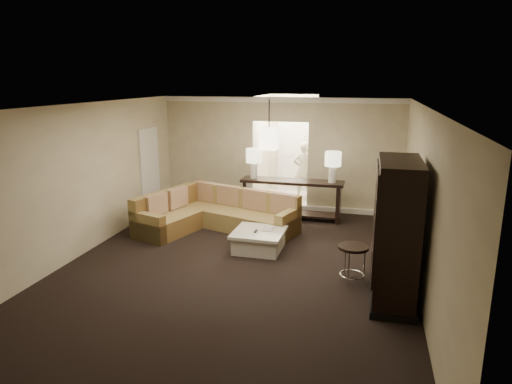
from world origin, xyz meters
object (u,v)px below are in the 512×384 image
(person, at_px, (304,167))
(console_table, at_px, (292,196))
(armoire, at_px, (395,235))
(sectional_sofa, at_px, (214,214))
(coffee_table, at_px, (259,240))
(drink_table, at_px, (353,256))

(person, bearing_deg, console_table, 81.77)
(armoire, bearing_deg, person, 110.98)
(sectional_sofa, bearing_deg, armoire, -16.10)
(coffee_table, xyz_separation_m, person, (0.26, 4.11, 0.68))
(coffee_table, height_order, person, person)
(console_table, height_order, person, person)
(sectional_sofa, distance_m, person, 3.50)
(sectional_sofa, bearing_deg, coffee_table, -20.75)
(coffee_table, xyz_separation_m, drink_table, (1.81, -0.99, 0.24))
(armoire, relative_size, drink_table, 3.48)
(armoire, distance_m, drink_table, 0.96)
(coffee_table, relative_size, drink_table, 1.60)
(armoire, bearing_deg, coffee_table, 148.60)
(armoire, xyz_separation_m, drink_table, (-0.59, 0.47, -0.58))
(console_table, xyz_separation_m, drink_table, (1.54, -3.19, -0.11))
(console_table, bearing_deg, drink_table, -63.66)
(sectional_sofa, xyz_separation_m, person, (1.52, 3.10, 0.54))
(drink_table, height_order, person, person)
(coffee_table, xyz_separation_m, armoire, (2.40, -1.47, 0.82))
(sectional_sofa, relative_size, person, 1.94)
(sectional_sofa, relative_size, coffee_table, 3.48)
(console_table, distance_m, drink_table, 3.55)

